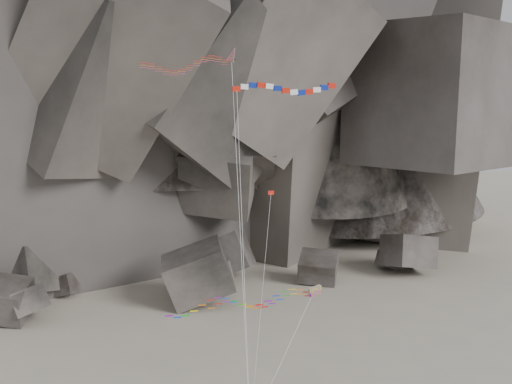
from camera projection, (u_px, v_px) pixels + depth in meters
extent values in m
cube|color=#47423F|center=(387.00, 262.00, 101.45)|extent=(3.83, 3.26, 3.16)
cube|color=#47423F|center=(408.00, 259.00, 98.73)|extent=(8.07, 7.85, 7.14)
cube|color=#47423F|center=(4.00, 307.00, 78.63)|extent=(7.38, 7.65, 6.21)
cube|color=#47423F|center=(65.00, 287.00, 88.66)|extent=(4.44, 4.33, 3.59)
cube|color=#47423F|center=(28.00, 281.00, 85.79)|extent=(8.19, 9.32, 8.49)
cube|color=#47423F|center=(230.00, 261.00, 95.92)|extent=(8.27, 7.54, 8.02)
cube|color=#47423F|center=(198.00, 283.00, 84.96)|extent=(10.38, 8.13, 8.84)
cube|color=#47423F|center=(25.00, 311.00, 78.99)|extent=(6.65, 6.87, 5.23)
cube|color=#47423F|center=(318.00, 272.00, 94.30)|extent=(7.26, 7.44, 4.95)
cube|color=#47423F|center=(216.00, 276.00, 93.07)|extent=(5.32, 4.42, 3.96)
cylinder|color=silver|center=(240.00, 235.00, 54.35)|extent=(0.90, 10.32, 30.00)
cube|color=red|center=(236.00, 89.00, 52.72)|extent=(0.69, 0.50, 0.43)
cube|color=white|center=(244.00, 87.00, 52.76)|extent=(0.72, 0.50, 0.48)
cube|color=navy|center=(253.00, 85.00, 52.77)|extent=(0.74, 0.50, 0.51)
cube|color=red|center=(261.00, 85.00, 52.78)|extent=(0.74, 0.50, 0.51)
cube|color=white|center=(269.00, 86.00, 52.81)|extent=(0.73, 0.50, 0.49)
cube|color=navy|center=(278.00, 88.00, 52.87)|extent=(0.70, 0.50, 0.44)
cube|color=red|center=(286.00, 91.00, 52.96)|extent=(0.71, 0.50, 0.47)
cube|color=white|center=(294.00, 92.00, 53.09)|extent=(0.74, 0.50, 0.50)
cube|color=navy|center=(301.00, 93.00, 53.23)|extent=(0.74, 0.50, 0.52)
cube|color=red|center=(309.00, 92.00, 53.39)|extent=(0.73, 0.50, 0.50)
cube|color=white|center=(316.00, 90.00, 53.54)|extent=(0.70, 0.50, 0.45)
cube|color=navy|center=(324.00, 88.00, 53.67)|extent=(0.71, 0.50, 0.46)
cube|color=red|center=(332.00, 86.00, 53.78)|extent=(0.73, 0.50, 0.50)
cylinder|color=silver|center=(243.00, 258.00, 52.24)|extent=(0.30, 5.55, 27.26)
cube|color=#FFEC0E|center=(315.00, 290.00, 59.47)|extent=(1.42, 0.93, 0.80)
cube|color=#0CB219|center=(315.00, 293.00, 59.34)|extent=(1.19, 0.72, 0.55)
cylinder|color=silver|center=(285.00, 355.00, 55.71)|extent=(8.05, 7.47, 8.79)
cube|color=red|center=(271.00, 193.00, 58.18)|extent=(0.58, 0.14, 0.37)
cube|color=navy|center=(269.00, 193.00, 58.15)|extent=(0.21, 0.08, 0.38)
cylinder|color=silver|center=(261.00, 305.00, 55.06)|extent=(4.16, 8.75, 17.88)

